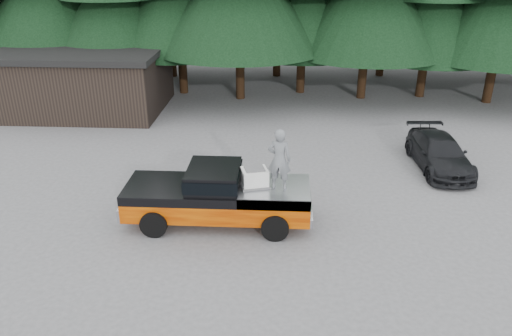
# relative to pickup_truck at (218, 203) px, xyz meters

# --- Properties ---
(ground) EXTENTS (120.00, 120.00, 0.00)m
(ground) POSITION_rel_pickup_truck_xyz_m (0.52, -0.42, -0.67)
(ground) COLOR #525355
(ground) RESTS_ON ground
(pickup_truck) EXTENTS (6.00, 2.04, 1.33)m
(pickup_truck) POSITION_rel_pickup_truck_xyz_m (0.00, 0.00, 0.00)
(pickup_truck) COLOR #CC5D05
(pickup_truck) RESTS_ON ground
(truck_cab) EXTENTS (1.66, 1.90, 0.59)m
(truck_cab) POSITION_rel_pickup_truck_xyz_m (-0.10, 0.00, 0.96)
(truck_cab) COLOR black
(truck_cab) RESTS_ON pickup_truck
(air_compressor) EXTENTS (0.93, 0.84, 0.54)m
(air_compressor) POSITION_rel_pickup_truck_xyz_m (1.17, -0.00, 0.93)
(air_compressor) COLOR silver
(air_compressor) RESTS_ON pickup_truck
(man_on_bed) EXTENTS (0.78, 0.58, 1.95)m
(man_on_bed) POSITION_rel_pickup_truck_xyz_m (1.93, -0.16, 1.64)
(man_on_bed) COLOR slate
(man_on_bed) RESTS_ON pickup_truck
(parked_car) EXTENTS (2.07, 4.52, 1.28)m
(parked_car) POSITION_rel_pickup_truck_xyz_m (8.25, 4.70, -0.02)
(parked_car) COLOR black
(parked_car) RESTS_ON ground
(utility_building) EXTENTS (8.40, 6.40, 3.30)m
(utility_building) POSITION_rel_pickup_truck_xyz_m (-8.48, 11.58, 1.00)
(utility_building) COLOR black
(utility_building) RESTS_ON ground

